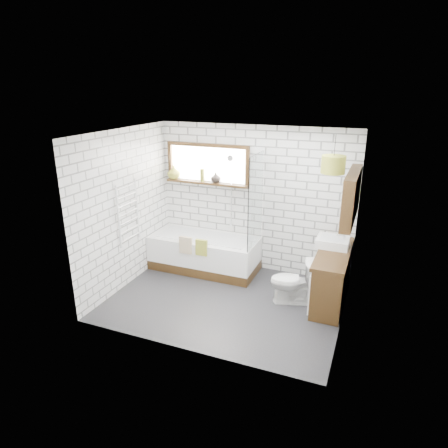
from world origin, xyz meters
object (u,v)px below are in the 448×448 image
at_px(basin, 333,242).
at_px(pendant, 333,164).
at_px(bathtub, 205,253).
at_px(vanity, 332,277).
at_px(toilet, 293,282).

distance_m(basin, pendant, 1.28).
height_order(bathtub, vanity, vanity).
bearing_deg(bathtub, pendant, -11.07).
relative_size(vanity, pendant, 4.33).
bearing_deg(toilet, vanity, 99.88).
bearing_deg(bathtub, vanity, -7.58).
xyz_separation_m(vanity, pendant, (-0.12, -0.12, 1.70)).
height_order(vanity, toilet, vanity).
bearing_deg(bathtub, toilet, -18.20).
xyz_separation_m(vanity, basin, (-0.06, 0.21, 0.47)).
height_order(toilet, pendant, pendant).
height_order(vanity, basin, basin).
height_order(bathtub, toilet, toilet).
distance_m(bathtub, vanity, 2.25).
distance_m(vanity, toilet, 0.59).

